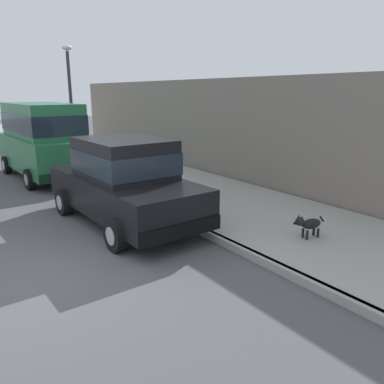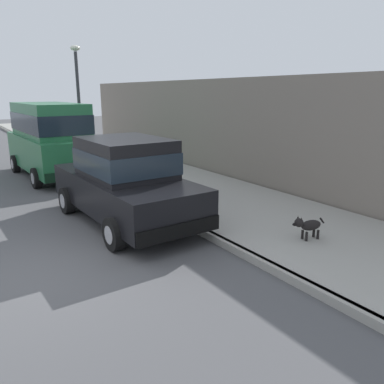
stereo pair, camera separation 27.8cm
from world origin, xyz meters
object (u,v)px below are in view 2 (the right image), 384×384
car_green_van (51,137)px  street_lamp (78,91)px  dog_black (308,225)px  fire_hydrant (190,197)px  car_black_sedan (125,180)px

car_green_van → street_lamp: bearing=40.1°
dog_black → fire_hydrant: (-0.89, 2.80, 0.05)m
car_green_van → dog_black: (2.44, -9.23, -0.97)m
street_lamp → car_black_sedan: bearing=-100.4°
car_black_sedan → car_green_van: car_green_van is taller
dog_black → fire_hydrant: fire_hydrant is taller
fire_hydrant → street_lamp: size_ratio=0.16×
dog_black → fire_hydrant: 2.93m
car_green_van → dog_black: car_green_van is taller
car_black_sedan → fire_hydrant: 1.58m
dog_black → street_lamp: bearing=95.4°
car_black_sedan → car_green_van: (-0.12, 5.99, 0.41)m
car_black_sedan → dog_black: (2.32, -3.24, -0.55)m
dog_black → car_black_sedan: bearing=125.6°
car_black_sedan → street_lamp: (1.33, 7.21, 1.92)m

